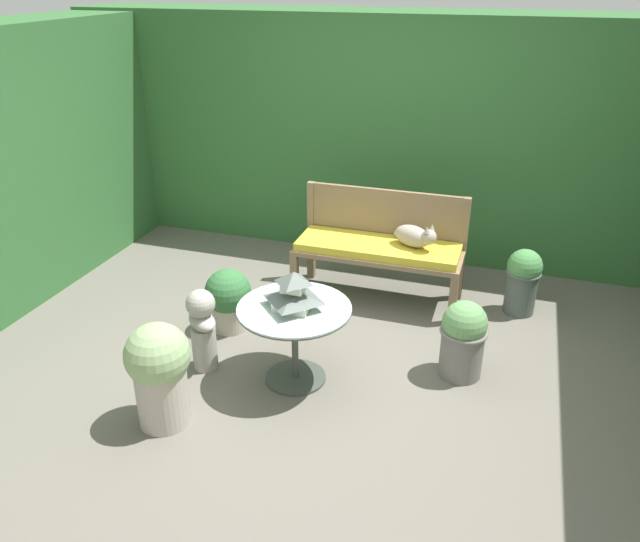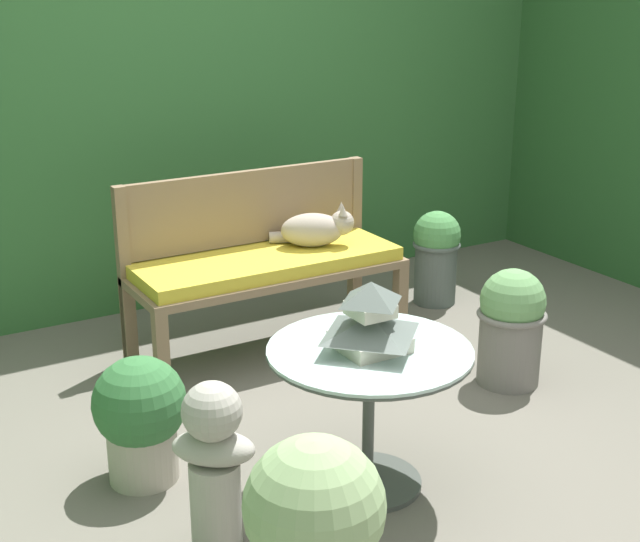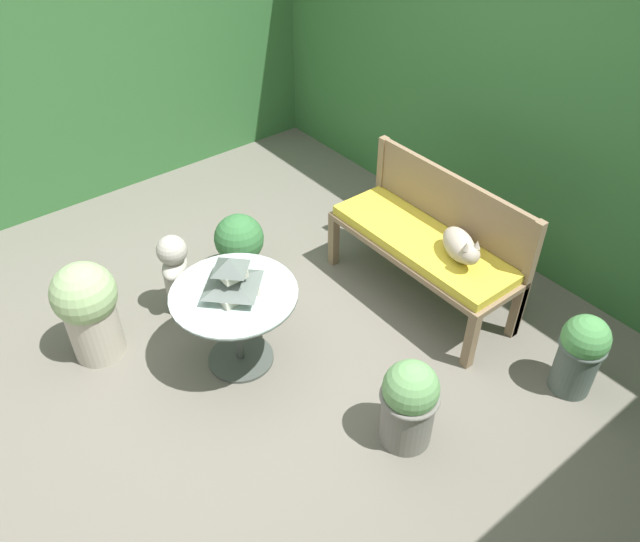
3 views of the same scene
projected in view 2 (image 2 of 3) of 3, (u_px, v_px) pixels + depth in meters
name	position (u px, v px, depth m)	size (l,w,h in m)	color
ground	(357.00, 442.00, 3.65)	(30.00, 30.00, 0.00)	#666056
foliage_hedge_back	(142.00, 104.00, 5.23)	(6.40, 0.92, 2.18)	#336633
garden_bench	(268.00, 270.00, 4.40)	(1.36, 0.50, 0.51)	#7F664C
bench_backrest	(246.00, 219.00, 4.52)	(1.36, 0.06, 0.89)	#7F664C
cat	(316.00, 229.00, 4.50)	(0.38, 0.33, 0.22)	#A89989
patio_table	(369.00, 378.00, 3.22)	(0.75, 0.75, 0.56)	#424742
pagoda_birdhouse	(370.00, 320.00, 3.15)	(0.31, 0.31, 0.25)	beige
garden_bust	(214.00, 460.00, 2.89)	(0.31, 0.30, 0.60)	#A39E93
potted_plant_bench_right	(436.00, 254.00, 5.10)	(0.27, 0.27, 0.55)	#4C5651
potted_plant_hedge_corner	(511.00, 325.00, 4.10)	(0.32, 0.32, 0.56)	slate
potted_plant_table_near	(140.00, 416.00, 3.31)	(0.35, 0.35, 0.49)	#ADA393
potted_plant_path_edge	(314.00, 542.00, 2.41)	(0.39, 0.39, 0.68)	#ADA393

